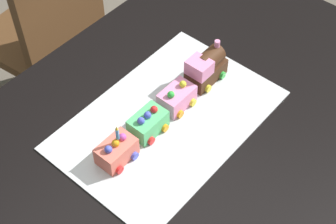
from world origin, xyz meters
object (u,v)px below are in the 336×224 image
Objects in this scene: cake_car_gondola_mint_green at (148,123)px; cake_locomotive at (206,67)px; cake_car_caboose_coral at (117,151)px; chair at (48,36)px; birthday_candle at (117,133)px; cake_car_hopper_bubblegum at (177,98)px; dining_table at (191,145)px.

cake_locomotive is at bearing 180.00° from cake_car_gondola_mint_green.
cake_car_gondola_mint_green is 0.12m from cake_car_caboose_coral.
chair is 18.26× the size of birthday_candle.
cake_car_gondola_mint_green is at bearing 65.95° from chair.
chair is 0.85m from cake_car_gondola_mint_green.
cake_car_gondola_mint_green is 2.12× the size of birthday_candle.
cake_car_hopper_bubblegum is at bearing 180.00° from cake_car_gondola_mint_green.
birthday_candle is (0.35, 0.76, 0.36)m from chair.
dining_table is at bearing 74.00° from chair.
cake_car_hopper_bubblegum is 0.24m from cake_car_caboose_coral.
cake_car_hopper_bubblegum is 1.00× the size of cake_car_gondola_mint_green.
birthday_candle reaches higher than cake_car_caboose_coral.
chair is 0.92m from birthday_candle.
cake_car_hopper_bubblegum is at bearing 180.00° from cake_car_caboose_coral.
chair reaches higher than dining_table.
cake_locomotive is 1.40× the size of cake_car_hopper_bubblegum.
cake_locomotive is 1.40× the size of cake_car_gondola_mint_green.
chair is 0.83m from cake_car_hopper_bubblegum.
cake_car_hopper_bubblegum is 2.12× the size of birthday_candle.
chair is 8.60× the size of cake_car_gondola_mint_green.
cake_car_caboose_coral reaches higher than dining_table.
cake_locomotive is at bearing -153.97° from dining_table.
chair is at bearing -89.71° from cake_locomotive.
dining_table is at bearing 26.03° from cake_locomotive.
chair reaches higher than cake_car_gondola_mint_green.
cake_car_caboose_coral is (0.36, 0.76, 0.30)m from chair.
cake_car_gondola_mint_green is (0.10, -0.07, 0.14)m from dining_table.
cake_car_hopper_bubblegum is at bearing -103.02° from dining_table.
cake_car_hopper_bubblegum is 0.12m from cake_car_gondola_mint_green.
cake_car_hopper_bubblegum is at bearing -180.00° from birthday_candle.
cake_car_gondola_mint_green is at bearing -34.95° from dining_table.
birthday_candle is at bearing 0.00° from cake_locomotive.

